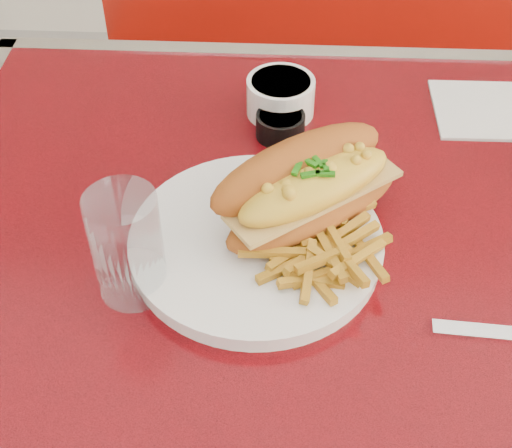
{
  "coord_description": "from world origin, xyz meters",
  "views": [
    {
      "loc": [
        -0.17,
        -0.55,
        1.34
      ],
      "look_at": [
        -0.19,
        -0.01,
        0.81
      ],
      "focal_mm": 50.0,
      "sensor_mm": 36.0,
      "label": 1
    }
  ],
  "objects_px": {
    "dinner_plate": "(256,243)",
    "sauce_cup_left": "(280,124)",
    "water_tumbler": "(127,246)",
    "diner_table": "(410,334)",
    "gravy_ramekin": "(281,96)",
    "booth_bench_far": "(355,140)",
    "mac_hoagie": "(308,187)",
    "fork": "(320,240)"
  },
  "relations": [
    {
      "from": "gravy_ramekin",
      "to": "water_tumbler",
      "type": "relative_size",
      "value": 0.83
    },
    {
      "from": "dinner_plate",
      "to": "mac_hoagie",
      "type": "distance_m",
      "value": 0.08
    },
    {
      "from": "mac_hoagie",
      "to": "water_tumbler",
      "type": "distance_m",
      "value": 0.2
    },
    {
      "from": "diner_table",
      "to": "gravy_ramekin",
      "type": "height_order",
      "value": "gravy_ramekin"
    },
    {
      "from": "dinner_plate",
      "to": "water_tumbler",
      "type": "xyz_separation_m",
      "value": [
        -0.12,
        -0.06,
        0.05
      ]
    },
    {
      "from": "sauce_cup_left",
      "to": "water_tumbler",
      "type": "distance_m",
      "value": 0.31
    },
    {
      "from": "mac_hoagie",
      "to": "gravy_ramekin",
      "type": "xyz_separation_m",
      "value": [
        -0.03,
        0.22,
        -0.03
      ]
    },
    {
      "from": "diner_table",
      "to": "fork",
      "type": "height_order",
      "value": "fork"
    },
    {
      "from": "water_tumbler",
      "to": "sauce_cup_left",
      "type": "bearing_deg",
      "value": 61.38
    },
    {
      "from": "fork",
      "to": "dinner_plate",
      "type": "bearing_deg",
      "value": 102.26
    },
    {
      "from": "gravy_ramekin",
      "to": "sauce_cup_left",
      "type": "distance_m",
      "value": 0.05
    },
    {
      "from": "fork",
      "to": "sauce_cup_left",
      "type": "xyz_separation_m",
      "value": [
        -0.05,
        0.21,
        -0.0
      ]
    },
    {
      "from": "booth_bench_far",
      "to": "gravy_ramekin",
      "type": "distance_m",
      "value": 0.78
    },
    {
      "from": "dinner_plate",
      "to": "sauce_cup_left",
      "type": "distance_m",
      "value": 0.21
    },
    {
      "from": "sauce_cup_left",
      "to": "water_tumbler",
      "type": "xyz_separation_m",
      "value": [
        -0.15,
        -0.27,
        0.04
      ]
    },
    {
      "from": "fork",
      "to": "sauce_cup_left",
      "type": "distance_m",
      "value": 0.21
    },
    {
      "from": "booth_bench_far",
      "to": "mac_hoagie",
      "type": "distance_m",
      "value": 0.97
    },
    {
      "from": "mac_hoagie",
      "to": "gravy_ramekin",
      "type": "bearing_deg",
      "value": 62.11
    },
    {
      "from": "diner_table",
      "to": "water_tumbler",
      "type": "xyz_separation_m",
      "value": [
        -0.32,
        -0.07,
        0.22
      ]
    },
    {
      "from": "diner_table",
      "to": "water_tumbler",
      "type": "distance_m",
      "value": 0.4
    },
    {
      "from": "mac_hoagie",
      "to": "fork",
      "type": "bearing_deg",
      "value": -105.44
    },
    {
      "from": "booth_bench_far",
      "to": "mac_hoagie",
      "type": "height_order",
      "value": "booth_bench_far"
    },
    {
      "from": "booth_bench_far",
      "to": "sauce_cup_left",
      "type": "relative_size",
      "value": 16.15
    },
    {
      "from": "mac_hoagie",
      "to": "sauce_cup_left",
      "type": "distance_m",
      "value": 0.18
    },
    {
      "from": "diner_table",
      "to": "dinner_plate",
      "type": "bearing_deg",
      "value": -175.74
    },
    {
      "from": "dinner_plate",
      "to": "fork",
      "type": "distance_m",
      "value": 0.07
    },
    {
      "from": "mac_hoagie",
      "to": "sauce_cup_left",
      "type": "bearing_deg",
      "value": 64.33
    },
    {
      "from": "dinner_plate",
      "to": "fork",
      "type": "bearing_deg",
      "value": -0.06
    },
    {
      "from": "dinner_plate",
      "to": "water_tumbler",
      "type": "bearing_deg",
      "value": -154.44
    },
    {
      "from": "water_tumbler",
      "to": "diner_table",
      "type": "bearing_deg",
      "value": 13.05
    },
    {
      "from": "booth_bench_far",
      "to": "water_tumbler",
      "type": "height_order",
      "value": "booth_bench_far"
    },
    {
      "from": "gravy_ramekin",
      "to": "water_tumbler",
      "type": "bearing_deg",
      "value": -114.47
    },
    {
      "from": "mac_hoagie",
      "to": "fork",
      "type": "distance_m",
      "value": 0.06
    },
    {
      "from": "diner_table",
      "to": "dinner_plate",
      "type": "height_order",
      "value": "dinner_plate"
    },
    {
      "from": "mac_hoagie",
      "to": "dinner_plate",
      "type": "bearing_deg",
      "value": 178.45
    },
    {
      "from": "diner_table",
      "to": "booth_bench_far",
      "type": "xyz_separation_m",
      "value": [
        0.0,
        0.81,
        -0.32
      ]
    },
    {
      "from": "booth_bench_far",
      "to": "dinner_plate",
      "type": "distance_m",
      "value": 0.98
    },
    {
      "from": "dinner_plate",
      "to": "sauce_cup_left",
      "type": "bearing_deg",
      "value": 84.18
    },
    {
      "from": "booth_bench_far",
      "to": "water_tumbler",
      "type": "relative_size",
      "value": 9.63
    },
    {
      "from": "sauce_cup_left",
      "to": "water_tumbler",
      "type": "relative_size",
      "value": 0.6
    },
    {
      "from": "mac_hoagie",
      "to": "diner_table",
      "type": "bearing_deg",
      "value": -46.6
    },
    {
      "from": "mac_hoagie",
      "to": "sauce_cup_left",
      "type": "xyz_separation_m",
      "value": [
        -0.03,
        0.17,
        -0.04
      ]
    }
  ]
}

